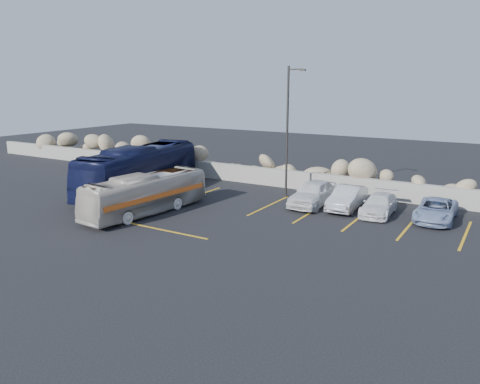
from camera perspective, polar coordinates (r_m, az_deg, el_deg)
The scene contains 11 objects.
ground at distance 23.30m, azimuth -10.30°, elevation -4.59°, with size 90.00×90.00×0.00m, color black.
seawall at distance 32.80m, azimuth 3.56°, elevation 1.87°, with size 60.00×0.40×1.20m, color gray.
riprap_pile at distance 33.72m, azimuth 4.53°, elevation 3.37°, with size 54.00×2.80×2.60m, color #9A8965, non-canonical shape.
parking_lines at distance 25.34m, azimuth 6.12°, elevation -2.98°, with size 18.16×9.36×0.01m.
lamppost at distance 28.92m, azimuth 5.88°, elevation 7.70°, with size 1.14×0.18×8.00m.
vintage_bus at distance 26.10m, azimuth -11.35°, elevation -0.21°, with size 1.84×7.85×2.19m, color beige.
tour_coach at distance 31.30m, azimuth -12.11°, elevation 2.75°, with size 2.54×10.86×3.02m, color #111539.
car_a at distance 27.60m, azimuth 8.91°, elevation -0.13°, with size 1.76×4.37×1.49m, color white.
car_b at distance 27.22m, azimuth 12.94°, elevation -0.70°, with size 1.37×3.94×1.30m, color silver.
car_c at distance 26.56m, azimuth 16.59°, elevation -1.49°, with size 1.54×3.79×1.10m, color white.
car_d at distance 26.38m, azimuth 22.77°, elevation -2.05°, with size 1.87×4.06×1.13m, color #879AC0.
Camera 1 is at (14.82, -16.55, 7.03)m, focal length 35.00 mm.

